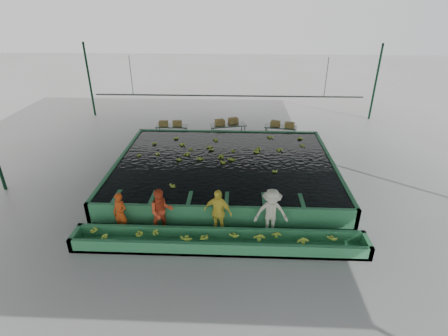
{
  "coord_description": "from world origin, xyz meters",
  "views": [
    {
      "loc": [
        0.57,
        -13.06,
        7.73
      ],
      "look_at": [
        0.0,
        0.5,
        1.0
      ],
      "focal_mm": 28.0,
      "sensor_mm": 36.0,
      "label": 1
    }
  ],
  "objects_px": {
    "worker_b": "(161,212)",
    "worker_c": "(218,212)",
    "box_stack_left": "(170,126)",
    "worker_a": "(120,213)",
    "packing_table_mid": "(228,132)",
    "box_stack_mid": "(227,124)",
    "packing_table_right": "(280,133)",
    "box_stack_right": "(282,127)",
    "sorting_trough": "(219,242)",
    "worker_d": "(271,213)",
    "flotation_tank": "(225,169)",
    "packing_table_left": "(172,132)"
  },
  "relations": [
    {
      "from": "worker_b",
      "to": "box_stack_left",
      "type": "bearing_deg",
      "value": 77.38
    },
    {
      "from": "worker_b",
      "to": "worker_c",
      "type": "distance_m",
      "value": 2.0
    },
    {
      "from": "worker_a",
      "to": "box_stack_left",
      "type": "distance_m",
      "value": 9.1
    },
    {
      "from": "worker_d",
      "to": "packing_table_left",
      "type": "height_order",
      "value": "worker_d"
    },
    {
      "from": "flotation_tank",
      "to": "packing_table_right",
      "type": "bearing_deg",
      "value": 58.13
    },
    {
      "from": "packing_table_left",
      "to": "packing_table_mid",
      "type": "height_order",
      "value": "packing_table_mid"
    },
    {
      "from": "box_stack_right",
      "to": "worker_a",
      "type": "bearing_deg",
      "value": -126.21
    },
    {
      "from": "sorting_trough",
      "to": "box_stack_left",
      "type": "relative_size",
      "value": 7.57
    },
    {
      "from": "box_stack_right",
      "to": "worker_d",
      "type": "bearing_deg",
      "value": -98.52
    },
    {
      "from": "worker_b",
      "to": "packing_table_left",
      "type": "xyz_separation_m",
      "value": [
        -1.26,
        9.15,
        -0.45
      ]
    },
    {
      "from": "sorting_trough",
      "to": "box_stack_right",
      "type": "bearing_deg",
      "value": 72.43
    },
    {
      "from": "worker_c",
      "to": "packing_table_left",
      "type": "height_order",
      "value": "worker_c"
    },
    {
      "from": "worker_a",
      "to": "box_stack_right",
      "type": "bearing_deg",
      "value": 75.2
    },
    {
      "from": "worker_a",
      "to": "packing_table_left",
      "type": "height_order",
      "value": "worker_a"
    },
    {
      "from": "box_stack_mid",
      "to": "box_stack_right",
      "type": "distance_m",
      "value": 3.27
    },
    {
      "from": "worker_d",
      "to": "packing_table_mid",
      "type": "relative_size",
      "value": 0.9
    },
    {
      "from": "box_stack_mid",
      "to": "box_stack_right",
      "type": "height_order",
      "value": "box_stack_mid"
    },
    {
      "from": "worker_a",
      "to": "box_stack_right",
      "type": "xyz_separation_m",
      "value": [
        6.73,
        9.19,
        0.07
      ]
    },
    {
      "from": "box_stack_mid",
      "to": "box_stack_right",
      "type": "xyz_separation_m",
      "value": [
        3.26,
        -0.12,
        -0.09
      ]
    },
    {
      "from": "worker_b",
      "to": "box_stack_mid",
      "type": "height_order",
      "value": "worker_b"
    },
    {
      "from": "flotation_tank",
      "to": "box_stack_left",
      "type": "bearing_deg",
      "value": 125.33
    },
    {
      "from": "box_stack_left",
      "to": "worker_a",
      "type": "bearing_deg",
      "value": -91.04
    },
    {
      "from": "worker_b",
      "to": "worker_d",
      "type": "xyz_separation_m",
      "value": [
        3.87,
        0.0,
        0.05
      ]
    },
    {
      "from": "worker_c",
      "to": "worker_a",
      "type": "bearing_deg",
      "value": -161.61
    },
    {
      "from": "sorting_trough",
      "to": "worker_b",
      "type": "xyz_separation_m",
      "value": [
        -2.08,
        0.8,
        0.62
      ]
    },
    {
      "from": "sorting_trough",
      "to": "packing_table_right",
      "type": "relative_size",
      "value": 5.38
    },
    {
      "from": "sorting_trough",
      "to": "packing_table_mid",
      "type": "distance_m",
      "value": 10.02
    },
    {
      "from": "flotation_tank",
      "to": "packing_table_mid",
      "type": "relative_size",
      "value": 4.87
    },
    {
      "from": "worker_c",
      "to": "packing_table_right",
      "type": "height_order",
      "value": "worker_c"
    },
    {
      "from": "flotation_tank",
      "to": "worker_b",
      "type": "distance_m",
      "value": 4.8
    },
    {
      "from": "worker_d",
      "to": "box_stack_right",
      "type": "xyz_separation_m",
      "value": [
        1.38,
        9.19,
        -0.07
      ]
    },
    {
      "from": "worker_b",
      "to": "packing_table_right",
      "type": "bearing_deg",
      "value": 39.98
    },
    {
      "from": "packing_table_right",
      "to": "box_stack_right",
      "type": "height_order",
      "value": "box_stack_right"
    },
    {
      "from": "packing_table_mid",
      "to": "box_stack_right",
      "type": "xyz_separation_m",
      "value": [
        3.17,
        -0.03,
        0.38
      ]
    },
    {
      "from": "sorting_trough",
      "to": "box_stack_mid",
      "type": "relative_size",
      "value": 7.29
    },
    {
      "from": "worker_b",
      "to": "box_stack_mid",
      "type": "distance_m",
      "value": 9.52
    },
    {
      "from": "packing_table_mid",
      "to": "box_stack_mid",
      "type": "distance_m",
      "value": 0.49
    },
    {
      "from": "box_stack_mid",
      "to": "worker_c",
      "type": "bearing_deg",
      "value": -89.87
    },
    {
      "from": "worker_a",
      "to": "worker_b",
      "type": "distance_m",
      "value": 1.49
    },
    {
      "from": "sorting_trough",
      "to": "packing_table_right",
      "type": "bearing_deg",
      "value": 72.97
    },
    {
      "from": "worker_a",
      "to": "box_stack_right",
      "type": "height_order",
      "value": "worker_a"
    },
    {
      "from": "sorting_trough",
      "to": "worker_d",
      "type": "xyz_separation_m",
      "value": [
        1.79,
        0.8,
        0.67
      ]
    },
    {
      "from": "packing_table_right",
      "to": "box_stack_left",
      "type": "distance_m",
      "value": 6.5
    },
    {
      "from": "worker_d",
      "to": "box_stack_right",
      "type": "relative_size",
      "value": 1.36
    },
    {
      "from": "flotation_tank",
      "to": "worker_d",
      "type": "height_order",
      "value": "worker_d"
    },
    {
      "from": "packing_table_right",
      "to": "box_stack_right",
      "type": "bearing_deg",
      "value": -37.28
    },
    {
      "from": "box_stack_left",
      "to": "box_stack_mid",
      "type": "relative_size",
      "value": 0.96
    },
    {
      "from": "box_stack_right",
      "to": "packing_table_mid",
      "type": "bearing_deg",
      "value": 179.48
    },
    {
      "from": "box_stack_left",
      "to": "flotation_tank",
      "type": "bearing_deg",
      "value": -54.67
    },
    {
      "from": "box_stack_left",
      "to": "sorting_trough",
      "type": "bearing_deg",
      "value": -71.04
    }
  ]
}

